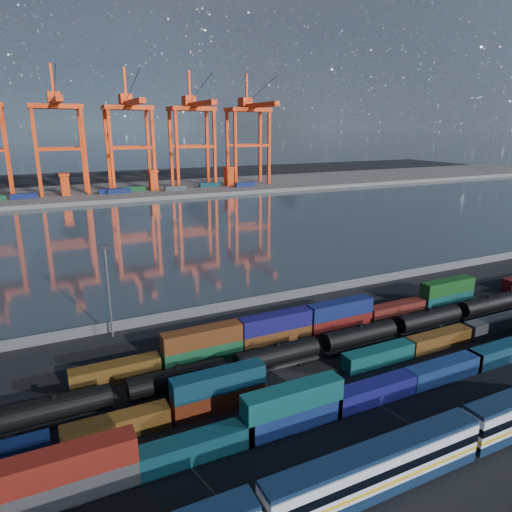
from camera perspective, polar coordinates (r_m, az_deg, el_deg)
name	(u,v)px	position (r m, az deg, el deg)	size (l,w,h in m)	color
ground	(341,366)	(73.51, 10.59, -13.35)	(700.00, 700.00, 0.00)	black
harbor_water	(163,231)	(164.66, -11.52, 3.06)	(700.00, 700.00, 0.00)	#2C3840
far_quay	(113,192)	(266.09, -17.39, 7.67)	(700.00, 70.00, 2.00)	#514F4C
distant_mountains	(54,65)	(1664.35, -23.95, 20.94)	(2470.00, 1100.00, 520.00)	#1E2630
passenger_train	(376,470)	(51.42, 14.79, -24.47)	(77.21, 3.11, 5.34)	silver
container_row_south	(376,386)	(65.17, 14.73, -15.48)	(128.38, 2.64, 5.63)	#46494C
container_row_mid	(370,357)	(73.60, 14.11, -12.13)	(141.53, 2.53, 5.40)	#45494B
container_row_north	(363,313)	(87.49, 13.28, -6.93)	(115.88, 2.59, 5.53)	#593911
tanker_string	(359,336)	(78.50, 12.78, -9.75)	(106.93, 2.99, 4.28)	black
waterfront_fence	(260,300)	(94.70, 0.53, -5.54)	(160.12, 0.12, 2.20)	#595B5E
yard_light_mast	(108,287)	(81.78, -18.00, -3.68)	(1.60, 0.40, 16.60)	slate
gantry_cranes	(94,118)	(256.19, -19.60, 15.98)	(200.14, 48.27, 65.36)	red
quay_containers	(96,192)	(250.07, -19.40, 7.54)	(172.58, 10.99, 2.60)	navy
straddle_carriers	(111,181)	(255.09, -17.72, 8.86)	(140.00, 7.00, 11.10)	red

